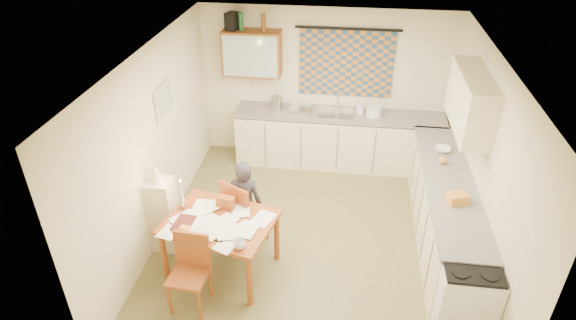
# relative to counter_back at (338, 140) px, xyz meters

# --- Properties ---
(floor) EXTENTS (4.00, 4.50, 0.02)m
(floor) POSITION_rel_counter_back_xyz_m (-0.25, -1.95, -0.46)
(floor) COLOR brown
(floor) RESTS_ON ground
(ceiling) EXTENTS (4.00, 4.50, 0.02)m
(ceiling) POSITION_rel_counter_back_xyz_m (-0.25, -1.95, 2.06)
(ceiling) COLOR white
(ceiling) RESTS_ON floor
(wall_back) EXTENTS (4.00, 0.02, 2.50)m
(wall_back) POSITION_rel_counter_back_xyz_m (-0.25, 0.31, 0.80)
(wall_back) COLOR beige
(wall_back) RESTS_ON floor
(wall_front) EXTENTS (4.00, 0.02, 2.50)m
(wall_front) POSITION_rel_counter_back_xyz_m (-0.25, -4.21, 0.80)
(wall_front) COLOR beige
(wall_front) RESTS_ON floor
(wall_left) EXTENTS (0.02, 4.50, 2.50)m
(wall_left) POSITION_rel_counter_back_xyz_m (-2.26, -1.95, 0.80)
(wall_left) COLOR beige
(wall_left) RESTS_ON floor
(wall_right) EXTENTS (0.02, 4.50, 2.50)m
(wall_right) POSITION_rel_counter_back_xyz_m (1.76, -1.95, 0.80)
(wall_right) COLOR beige
(wall_right) RESTS_ON floor
(window_blind) EXTENTS (1.45, 0.03, 1.05)m
(window_blind) POSITION_rel_counter_back_xyz_m (0.05, 0.27, 1.20)
(window_blind) COLOR navy
(window_blind) RESTS_ON wall_back
(curtain_rod) EXTENTS (1.60, 0.04, 0.04)m
(curtain_rod) POSITION_rel_counter_back_xyz_m (0.05, 0.25, 1.75)
(curtain_rod) COLOR black
(curtain_rod) RESTS_ON wall_back
(wall_cabinet) EXTENTS (0.90, 0.34, 0.70)m
(wall_cabinet) POSITION_rel_counter_back_xyz_m (-1.40, 0.13, 1.35)
(wall_cabinet) COLOR brown
(wall_cabinet) RESTS_ON wall_back
(wall_cabinet_glass) EXTENTS (0.84, 0.02, 0.64)m
(wall_cabinet_glass) POSITION_rel_counter_back_xyz_m (-1.40, -0.04, 1.35)
(wall_cabinet_glass) COLOR #99B2A5
(wall_cabinet_glass) RESTS_ON wall_back
(upper_cabinet_right) EXTENTS (0.34, 1.30, 0.70)m
(upper_cabinet_right) POSITION_rel_counter_back_xyz_m (1.58, -1.40, 1.40)
(upper_cabinet_right) COLOR beige
(upper_cabinet_right) RESTS_ON wall_right
(framed_print) EXTENTS (0.04, 0.50, 0.40)m
(framed_print) POSITION_rel_counter_back_xyz_m (-2.22, -1.55, 1.25)
(framed_print) COLOR beige
(framed_print) RESTS_ON wall_left
(print_canvas) EXTENTS (0.01, 0.42, 0.32)m
(print_canvas) POSITION_rel_counter_back_xyz_m (-2.20, -1.55, 1.25)
(print_canvas) COLOR beige
(print_canvas) RESTS_ON wall_left
(counter_back) EXTENTS (3.30, 0.62, 0.92)m
(counter_back) POSITION_rel_counter_back_xyz_m (0.00, 0.00, 0.00)
(counter_back) COLOR beige
(counter_back) RESTS_ON floor
(counter_right) EXTENTS (0.62, 2.95, 0.92)m
(counter_right) POSITION_rel_counter_back_xyz_m (1.45, -1.74, -0.00)
(counter_right) COLOR beige
(counter_right) RESTS_ON floor
(stove) EXTENTS (0.58, 0.58, 0.90)m
(stove) POSITION_rel_counter_back_xyz_m (1.45, -3.20, -0.00)
(stove) COLOR white
(stove) RESTS_ON floor
(sink) EXTENTS (0.55, 0.46, 0.10)m
(sink) POSITION_rel_counter_back_xyz_m (-0.07, 0.00, 0.43)
(sink) COLOR silver
(sink) RESTS_ON counter_back
(tap) EXTENTS (0.03, 0.03, 0.28)m
(tap) POSITION_rel_counter_back_xyz_m (-0.05, 0.18, 0.61)
(tap) COLOR silver
(tap) RESTS_ON counter_back
(dish_rack) EXTENTS (0.38, 0.34, 0.06)m
(dish_rack) POSITION_rel_counter_back_xyz_m (-0.63, 0.00, 0.50)
(dish_rack) COLOR silver
(dish_rack) RESTS_ON counter_back
(kettle) EXTENTS (0.22, 0.22, 0.24)m
(kettle) POSITION_rel_counter_back_xyz_m (-1.01, 0.00, 0.59)
(kettle) COLOR silver
(kettle) RESTS_ON counter_back
(mixing_bowl) EXTENTS (0.29, 0.29, 0.16)m
(mixing_bowl) POSITION_rel_counter_back_xyz_m (0.53, -0.00, 0.55)
(mixing_bowl) COLOR white
(mixing_bowl) RESTS_ON counter_back
(soap_bottle) EXTENTS (0.12, 0.12, 0.20)m
(soap_bottle) POSITION_rel_counter_back_xyz_m (0.31, 0.05, 0.57)
(soap_bottle) COLOR white
(soap_bottle) RESTS_ON counter_back
(bowl) EXTENTS (0.27, 0.27, 0.05)m
(bowl) POSITION_rel_counter_back_xyz_m (1.45, -1.00, 0.50)
(bowl) COLOR white
(bowl) RESTS_ON counter_right
(orange_bag) EXTENTS (0.26, 0.22, 0.12)m
(orange_bag) POSITION_rel_counter_back_xyz_m (1.45, -2.19, 0.53)
(orange_bag) COLOR orange
(orange_bag) RESTS_ON counter_right
(fruit_orange) EXTENTS (0.10, 0.10, 0.10)m
(fruit_orange) POSITION_rel_counter_back_xyz_m (1.40, -1.34, 0.52)
(fruit_orange) COLOR orange
(fruit_orange) RESTS_ON counter_right
(speaker) EXTENTS (0.21, 0.24, 0.26)m
(speaker) POSITION_rel_counter_back_xyz_m (-1.69, 0.13, 1.83)
(speaker) COLOR black
(speaker) RESTS_ON wall_cabinet
(bottle_green) EXTENTS (0.07, 0.07, 0.26)m
(bottle_green) POSITION_rel_counter_back_xyz_m (-1.56, 0.13, 1.83)
(bottle_green) COLOR #195926
(bottle_green) RESTS_ON wall_cabinet
(bottle_brown) EXTENTS (0.09, 0.09, 0.26)m
(bottle_brown) POSITION_rel_counter_back_xyz_m (-1.22, 0.13, 1.83)
(bottle_brown) COLOR brown
(bottle_brown) RESTS_ON wall_cabinet
(dining_table) EXTENTS (1.39, 1.17, 0.75)m
(dining_table) POSITION_rel_counter_back_xyz_m (-1.26, -2.68, -0.07)
(dining_table) COLOR brown
(dining_table) RESTS_ON floor
(chair_far) EXTENTS (0.60, 0.60, 0.98)m
(chair_far) POSITION_rel_counter_back_xyz_m (-1.09, -2.15, -0.15)
(chair_far) COLOR brown
(chair_far) RESTS_ON floor
(chair_near) EXTENTS (0.43, 0.43, 0.89)m
(chair_near) POSITION_rel_counter_back_xyz_m (-1.48, -3.27, -0.17)
(chair_near) COLOR brown
(chair_near) RESTS_ON floor
(person) EXTENTS (0.51, 0.38, 1.23)m
(person) POSITION_rel_counter_back_xyz_m (-1.09, -2.16, 0.16)
(person) COLOR black
(person) RESTS_ON floor
(shelf_stand) EXTENTS (0.32, 0.30, 1.02)m
(shelf_stand) POSITION_rel_counter_back_xyz_m (-2.09, -2.38, 0.06)
(shelf_stand) COLOR beige
(shelf_stand) RESTS_ON floor
(lampshade) EXTENTS (0.20, 0.20, 0.22)m
(lampshade) POSITION_rel_counter_back_xyz_m (-2.09, -2.38, 0.68)
(lampshade) COLOR beige
(lampshade) RESTS_ON shelf_stand
(letter_rack) EXTENTS (0.23, 0.13, 0.16)m
(letter_rack) POSITION_rel_counter_back_xyz_m (-1.25, -2.44, 0.38)
(letter_rack) COLOR brown
(letter_rack) RESTS_ON dining_table
(mug) EXTENTS (0.18, 0.18, 0.10)m
(mug) POSITION_rel_counter_back_xyz_m (-0.93, -3.11, 0.35)
(mug) COLOR white
(mug) RESTS_ON dining_table
(magazine) EXTENTS (0.26, 0.33, 0.03)m
(magazine) POSITION_rel_counter_back_xyz_m (-1.76, -2.79, 0.31)
(magazine) COLOR maroon
(magazine) RESTS_ON dining_table
(book) EXTENTS (0.30, 0.33, 0.02)m
(book) POSITION_rel_counter_back_xyz_m (-1.66, -2.69, 0.31)
(book) COLOR orange
(book) RESTS_ON dining_table
(orange_box) EXTENTS (0.13, 0.10, 0.04)m
(orange_box) POSITION_rel_counter_back_xyz_m (-1.60, -2.91, 0.32)
(orange_box) COLOR orange
(orange_box) RESTS_ON dining_table
(eyeglasses) EXTENTS (0.14, 0.08, 0.02)m
(eyeglasses) POSITION_rel_counter_back_xyz_m (-1.20, -3.02, 0.31)
(eyeglasses) COLOR black
(eyeglasses) RESTS_ON dining_table
(candle_holder) EXTENTS (0.08, 0.08, 0.18)m
(candle_holder) POSITION_rel_counter_back_xyz_m (-1.75, -2.52, 0.39)
(candle_holder) COLOR silver
(candle_holder) RESTS_ON dining_table
(candle) EXTENTS (0.02, 0.02, 0.22)m
(candle) POSITION_rel_counter_back_xyz_m (-1.74, -2.53, 0.59)
(candle) COLOR white
(candle) RESTS_ON dining_table
(candle_flame) EXTENTS (0.02, 0.02, 0.02)m
(candle_flame) POSITION_rel_counter_back_xyz_m (-1.74, -2.53, 0.71)
(candle_flame) COLOR #FFCC66
(candle_flame) RESTS_ON dining_table
(papers) EXTENTS (1.29, 0.96, 0.03)m
(papers) POSITION_rel_counter_back_xyz_m (-1.30, -2.75, 0.31)
(papers) COLOR white
(papers) RESTS_ON dining_table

